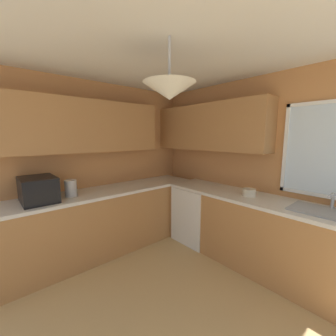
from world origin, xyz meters
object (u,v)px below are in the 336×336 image
bowl (249,192)px  microwave (38,189)px  dishwasher (198,214)px  sink_assembly (328,212)px  kettle (71,188)px

bowl → microwave: bearing=-125.5°
dishwasher → sink_assembly: sink_assembly is taller
kettle → sink_assembly: kettle is taller
bowl → sink_assembly: bearing=0.4°
dishwasher → kettle: size_ratio=4.05×
dishwasher → sink_assembly: size_ratio=1.32×
dishwasher → microwave: size_ratio=1.80×
dishwasher → sink_assembly: bearing=1.2°
dishwasher → kettle: (-0.64, -1.71, 0.58)m
bowl → dishwasher: bearing=-177.9°
microwave → bowl: 2.57m
microwave → kettle: microwave is taller
kettle → dishwasher: bearing=69.5°
kettle → bowl: kettle is taller
microwave → sink_assembly: bearing=42.1°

